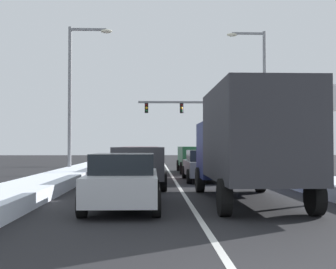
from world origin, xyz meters
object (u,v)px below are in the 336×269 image
sedan_gray_right_lane_second (205,165)px  suv_green_right_lane_third (195,157)px  box_truck_right_lane_nearest (248,140)px  street_lamp_right_mid (260,89)px  suv_maroon_center_lane_third (140,158)px  sedan_silver_center_lane_nearest (124,181)px  traffic_light_gantry (191,117)px  street_lamp_left_mid (75,87)px  roadside_sign_right (328,107)px  suv_charcoal_center_lane_second (139,163)px

sedan_gray_right_lane_second → suv_green_right_lane_third: size_ratio=0.92×
box_truck_right_lane_nearest → street_lamp_right_mid: size_ratio=0.76×
suv_maroon_center_lane_third → sedan_gray_right_lane_second: bearing=-46.9°
box_truck_right_lane_nearest → street_lamp_right_mid: street_lamp_right_mid is taller
suv_green_right_lane_third → suv_maroon_center_lane_third: bearing=-136.2°
street_lamp_right_mid → sedan_gray_right_lane_second: bearing=-122.0°
sedan_silver_center_lane_nearest → traffic_light_gantry: (4.47, 29.39, 3.73)m
suv_maroon_center_lane_third → street_lamp_right_mid: size_ratio=0.52×
traffic_light_gantry → street_lamp_left_mid: size_ratio=0.84×
suv_green_right_lane_third → roadside_sign_right: (7.71, -2.63, 3.00)m
suv_green_right_lane_third → box_truck_right_lane_nearest: bearing=-89.5°
roadside_sign_right → suv_maroon_center_lane_third: bearing=-176.5°
sedan_gray_right_lane_second → suv_maroon_center_lane_third: 4.77m
suv_maroon_center_lane_third → traffic_light_gantry: size_ratio=0.65×
street_lamp_right_mid → street_lamp_left_mid: size_ratio=1.05×
sedan_gray_right_lane_second → traffic_light_gantry: size_ratio=0.60×
box_truck_right_lane_nearest → suv_green_right_lane_third: 14.92m
sedan_silver_center_lane_nearest → suv_charcoal_center_lane_second: 6.03m
sedan_silver_center_lane_nearest → suv_maroon_center_lane_third: suv_maroon_center_lane_third is taller
traffic_light_gantry → street_lamp_left_mid: (-8.37, -15.15, 0.82)m
suv_green_right_lane_third → sedan_silver_center_lane_nearest: 16.30m
sedan_gray_right_lane_second → street_lamp_right_mid: (4.66, 7.44, 4.80)m
suv_green_right_lane_third → street_lamp_left_mid: bearing=-167.3°
suv_green_right_lane_third → suv_charcoal_center_lane_second: size_ratio=1.00×
sedan_silver_center_lane_nearest → box_truck_right_lane_nearest: bearing=15.4°
traffic_light_gantry → street_lamp_left_mid: bearing=-118.9°
box_truck_right_lane_nearest → street_lamp_left_mid: (-7.58, 13.22, 3.41)m
sedan_gray_right_lane_second → suv_maroon_center_lane_third: bearing=133.1°
traffic_light_gantry → street_lamp_right_mid: (3.54, -12.82, 1.06)m
box_truck_right_lane_nearest → sedan_silver_center_lane_nearest: box_truck_right_lane_nearest is taller
suv_charcoal_center_lane_second → traffic_light_gantry: (4.22, 23.37, 3.48)m
traffic_light_gantry → street_lamp_right_mid: size_ratio=0.80×
box_truck_right_lane_nearest → sedan_silver_center_lane_nearest: bearing=-164.6°
suv_charcoal_center_lane_second → street_lamp_right_mid: street_lamp_right_mid is taller
traffic_light_gantry → sedan_silver_center_lane_nearest: bearing=-98.7°
sedan_gray_right_lane_second → street_lamp_left_mid: size_ratio=0.50×
street_lamp_right_mid → suv_green_right_lane_third: bearing=-171.6°
box_truck_right_lane_nearest → roadside_sign_right: roadside_sign_right is taller
box_truck_right_lane_nearest → suv_maroon_center_lane_third: size_ratio=1.47×
box_truck_right_lane_nearest → street_lamp_left_mid: size_ratio=0.80×
suv_charcoal_center_lane_second → roadside_sign_right: 13.52m
street_lamp_right_mid → street_lamp_left_mid: bearing=-168.9°
box_truck_right_lane_nearest → roadside_sign_right: (7.57, 12.26, 2.12)m
street_lamp_right_mid → traffic_light_gantry: bearing=105.4°
suv_maroon_center_lane_third → street_lamp_left_mid: size_ratio=0.55×
suv_maroon_center_lane_third → traffic_light_gantry: traffic_light_gantry is taller
box_truck_right_lane_nearest → sedan_gray_right_lane_second: bearing=92.3°
suv_green_right_lane_third → suv_maroon_center_lane_third: 4.78m
street_lamp_left_mid → sedan_silver_center_lane_nearest: bearing=-74.7°
suv_green_right_lane_third → street_lamp_left_mid: (-7.45, -1.68, 4.30)m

